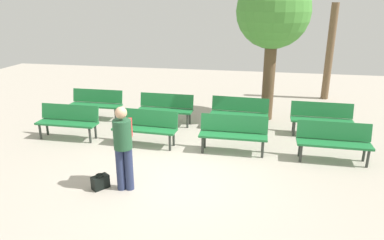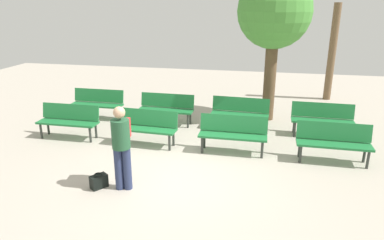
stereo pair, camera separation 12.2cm
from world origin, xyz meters
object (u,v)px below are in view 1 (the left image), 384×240
object	(u,v)px
bench_r1_c0	(96,102)
tree_0	(273,13)
tree_1	(330,52)
bench_r1_c2	(239,111)
bench_r1_c1	(166,107)
bench_r1_c3	(322,117)
bench_r0_c2	(233,132)
visitor_with_backpack	(123,143)
bench_r0_c1	(146,125)
handbag	(100,182)
bench_r0_c3	(334,140)
bench_r0_c0	(68,120)

from	to	relation	value
bench_r1_c0	tree_0	xyz separation A→B (m)	(5.14, 0.92, 2.61)
bench_r1_c0	tree_1	xyz separation A→B (m)	(7.29, 3.74, 1.20)
bench_r1_c0	bench_r1_c2	world-z (taller)	same
bench_r1_c1	bench_r1_c3	xyz separation A→B (m)	(4.33, -0.12, 0.00)
bench_r0_c2	bench_r1_c1	size ratio (longest dim) A/B	1.00
tree_0	visitor_with_backpack	bearing A→B (deg)	-118.91
bench_r1_c3	bench_r0_c1	bearing A→B (deg)	-159.74
tree_0	tree_1	xyz separation A→B (m)	(2.15, 2.82, -1.41)
tree_1	handbag	bearing A→B (deg)	-124.31
bench_r0_c3	bench_r1_c2	world-z (taller)	same
bench_r0_c2	bench_r0_c0	bearing A→B (deg)	178.65
bench_r0_c0	bench_r1_c1	size ratio (longest dim) A/B	1.00
bench_r1_c0	bench_r1_c3	size ratio (longest dim) A/B	0.99
bench_r1_c0	bench_r1_c2	xyz separation A→B (m)	(4.37, -0.11, 0.00)
bench_r0_c1	tree_1	size ratio (longest dim) A/B	0.48
bench_r0_c0	bench_r1_c0	world-z (taller)	same
bench_r0_c3	tree_0	size ratio (longest dim) A/B	0.38
bench_r1_c3	handbag	size ratio (longest dim) A/B	4.42
bench_r0_c2	bench_r1_c3	distance (m)	2.72
tree_0	visitor_with_backpack	world-z (taller)	tree_0
bench_r0_c1	visitor_with_backpack	distance (m)	2.26
bench_r0_c2	bench_r0_c1	bearing A→B (deg)	179.02
bench_r0_c2	bench_r1_c1	bearing A→B (deg)	141.19
bench_r0_c2	bench_r1_c2	bearing A→B (deg)	88.68
bench_r0_c0	bench_r1_c0	xyz separation A→B (m)	(-0.01, 1.71, 0.00)
handbag	visitor_with_backpack	bearing A→B (deg)	11.57
bench_r1_c1	tree_1	size ratio (longest dim) A/B	0.47
bench_r0_c0	bench_r1_c1	distance (m)	2.72
bench_r0_c1	visitor_with_backpack	size ratio (longest dim) A/B	0.98
bench_r1_c3	tree_0	bearing A→B (deg)	141.98
bench_r0_c3	bench_r0_c1	bearing A→B (deg)	179.27
bench_r0_c2	bench_r1_c0	size ratio (longest dim) A/B	1.00
bench_r0_c2	handbag	size ratio (longest dim) A/B	4.40
bench_r1_c0	visitor_with_backpack	world-z (taller)	visitor_with_backpack
bench_r1_c2	handbag	world-z (taller)	bench_r1_c2
bench_r0_c1	visitor_with_backpack	xyz separation A→B (m)	(0.30, -2.20, 0.43)
bench_r0_c2	bench_r1_c0	xyz separation A→B (m)	(-4.33, 1.80, 0.00)
bench_r0_c2	visitor_with_backpack	size ratio (longest dim) A/B	0.97
bench_r0_c1	tree_0	xyz separation A→B (m)	(2.99, 2.69, 2.61)
tree_0	visitor_with_backpack	distance (m)	5.99
bench_r0_c1	bench_r0_c3	xyz separation A→B (m)	(4.43, -0.11, 0.00)
bench_r0_c3	handbag	size ratio (longest dim) A/B	4.41
bench_r0_c1	bench_r0_c2	distance (m)	2.19
tree_0	visitor_with_backpack	xyz separation A→B (m)	(-2.70, -4.88, -2.18)
handbag	bench_r1_c0	bearing A→B (deg)	115.79
bench_r1_c2	bench_r1_c0	bearing A→B (deg)	-178.44
bench_r0_c1	bench_r1_c3	xyz separation A→B (m)	(4.41, 1.53, 0.00)
bench_r0_c2	bench_r1_c1	xyz separation A→B (m)	(-2.11, 1.69, 0.00)
bench_r1_c1	visitor_with_backpack	bearing A→B (deg)	-85.73
bench_r0_c0	handbag	xyz separation A→B (m)	(1.95, -2.35, -0.37)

